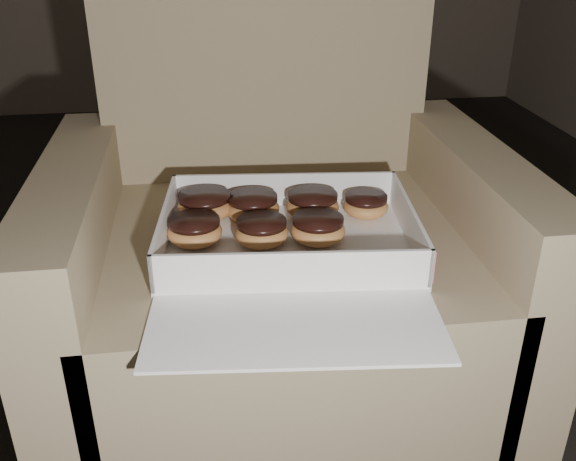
{
  "coord_description": "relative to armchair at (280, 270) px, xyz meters",
  "views": [
    {
      "loc": [
        0.45,
        -0.81,
        0.87
      ],
      "look_at": [
        0.58,
        0.11,
        0.4
      ],
      "focal_mm": 40.0,
      "sensor_mm": 36.0,
      "label": 1
    }
  ],
  "objects": [
    {
      "name": "donut_g",
      "position": [
        -0.04,
        -0.11,
        0.14
      ],
      "size": [
        0.09,
        0.09,
        0.04
      ],
      "color": "#C68B45",
      "rests_on": "bakery_box"
    },
    {
      "name": "crumb_b",
      "position": [
        -0.01,
        -0.24,
        0.12
      ],
      "size": [
        0.01,
        0.01,
        0.0
      ],
      "primitive_type": "ellipsoid",
      "color": "black",
      "rests_on": "bakery_box"
    },
    {
      "name": "crumb_c",
      "position": [
        -0.15,
        -0.18,
        0.12
      ],
      "size": [
        0.01,
        0.01,
        0.0
      ],
      "primitive_type": "ellipsoid",
      "color": "black",
      "rests_on": "bakery_box"
    },
    {
      "name": "donut_f",
      "position": [
        -0.15,
        -0.1,
        0.14
      ],
      "size": [
        0.09,
        0.09,
        0.04
      ],
      "color": "#C68B45",
      "rests_on": "bakery_box"
    },
    {
      "name": "donut_c",
      "position": [
        0.15,
        -0.03,
        0.14
      ],
      "size": [
        0.08,
        0.08,
        0.04
      ],
      "color": "#C68B45",
      "rests_on": "bakery_box"
    },
    {
      "name": "crumb_a",
      "position": [
        -0.02,
        -0.16,
        0.12
      ],
      "size": [
        0.01,
        0.01,
        0.0
      ],
      "primitive_type": "ellipsoid",
      "color": "black",
      "rests_on": "bakery_box"
    },
    {
      "name": "donut_b",
      "position": [
        0.05,
        -0.03,
        0.14
      ],
      "size": [
        0.09,
        0.09,
        0.05
      ],
      "color": "#C68B45",
      "rests_on": "bakery_box"
    },
    {
      "name": "donut_e",
      "position": [
        -0.05,
        -0.02,
        0.14
      ],
      "size": [
        0.09,
        0.09,
        0.05
      ],
      "color": "#C68B45",
      "rests_on": "bakery_box"
    },
    {
      "name": "bakery_box",
      "position": [
        -0.0,
        -0.15,
        0.12
      ],
      "size": [
        0.44,
        0.5,
        0.07
      ],
      "rotation": [
        0.0,
        0.0,
        -0.09
      ],
      "color": "white",
      "rests_on": "armchair"
    },
    {
      "name": "armchair",
      "position": [
        0.0,
        0.0,
        0.0
      ],
      "size": [
        0.8,
        0.67,
        0.83
      ],
      "color": "#8F785B",
      "rests_on": "floor"
    },
    {
      "name": "donut_d",
      "position": [
        0.05,
        -0.12,
        0.14
      ],
      "size": [
        0.09,
        0.09,
        0.04
      ],
      "color": "#C68B45",
      "rests_on": "bakery_box"
    },
    {
      "name": "donut_a",
      "position": [
        -0.13,
        -0.01,
        0.14
      ],
      "size": [
        0.1,
        0.1,
        0.05
      ],
      "color": "#C68B45",
      "rests_on": "bakery_box"
    }
  ]
}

